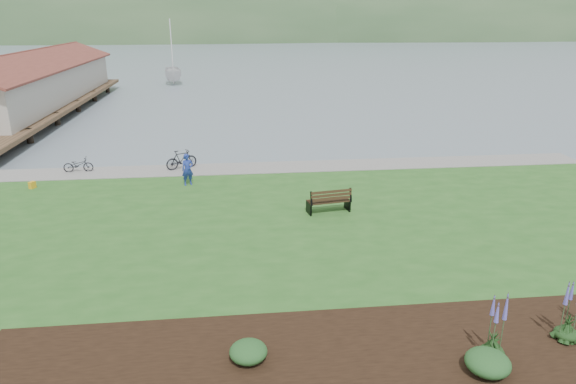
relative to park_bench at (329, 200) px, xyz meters
name	(u,v)px	position (x,y,z in m)	size (l,w,h in m)	color
ground	(299,222)	(-1.29, 0.09, -0.95)	(600.00, 600.00, 0.00)	slate
lawn	(305,237)	(-1.29, -1.91, -0.75)	(34.00, 20.00, 0.40)	#275C20
shoreline_path	(283,167)	(-1.29, 6.99, -0.54)	(34.00, 2.20, 0.03)	gray
garden_bed	(467,350)	(1.71, -9.71, -0.53)	(24.00, 4.40, 0.04)	black
far_hillside	(293,38)	(18.71, 170.09, -0.95)	(580.00, 80.00, 38.00)	#345731
pier_pavilion	(32,83)	(-21.29, 27.61, 1.69)	(8.00, 36.00, 5.40)	#4C3826
park_bench	(329,200)	(0.00, 0.00, 0.00)	(1.89, 1.02, 1.12)	black
person	(187,167)	(-6.22, 4.46, 0.37)	(0.67, 0.46, 1.84)	#213599
bicycle_a	(78,165)	(-12.20, 7.29, -0.15)	(1.53, 0.54, 0.80)	black
bicycle_b	(181,160)	(-6.78, 7.29, -0.03)	(1.75, 0.51, 1.06)	black
sailboat	(174,84)	(-11.08, 46.66, -0.95)	(9.47, 9.64, 24.96)	silver
pannier	(32,185)	(-13.70, 4.76, -0.39)	(0.20, 0.31, 0.33)	gold
echium_0	(495,334)	(2.13, -10.08, 0.18)	(0.62, 0.62, 1.88)	#143412
echium_1	(571,312)	(4.42, -9.55, 0.29)	(0.62, 0.62, 2.01)	#143412
shrub_0	(248,352)	(-3.77, -9.51, -0.28)	(0.93, 0.93, 0.46)	#1E4C21
shrub_1	(488,363)	(1.77, -10.57, -0.25)	(1.06, 1.06, 0.53)	#1E4C21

